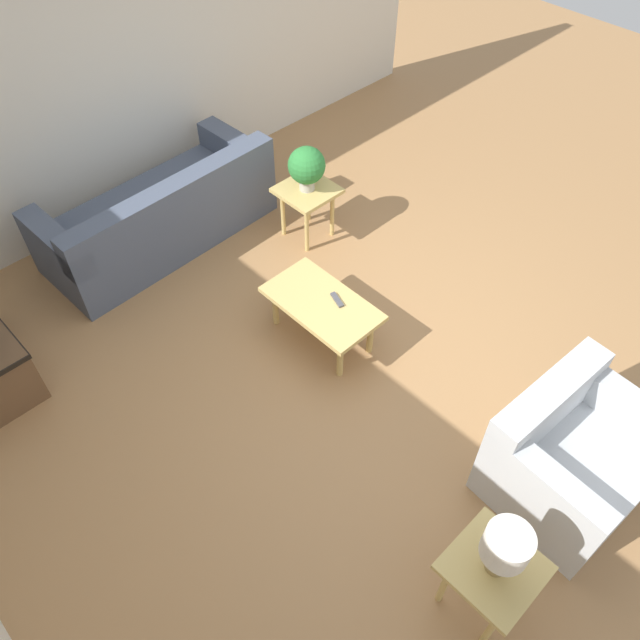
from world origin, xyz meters
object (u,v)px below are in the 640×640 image
object	(u,v)px
armchair	(569,456)
coffee_table	(322,306)
table_lamp	(506,548)
side_table_lamp	(492,573)
potted_plant	(307,166)
side_table_plant	(307,197)
sofa	(161,215)

from	to	relation	value
armchair	coffee_table	xyz separation A→B (m)	(2.02, 0.25, 0.03)
table_lamp	armchair	bearing A→B (deg)	-84.45
side_table_lamp	potted_plant	bearing A→B (deg)	-26.38
side_table_plant	side_table_lamp	xyz separation A→B (m)	(-3.12, 1.55, 0.00)
coffee_table	armchair	bearing A→B (deg)	-172.92
armchair	coffee_table	world-z (taller)	armchair
sofa	table_lamp	world-z (taller)	table_lamp
armchair	side_table_plant	xyz separation A→B (m)	(3.03, -0.54, 0.11)
armchair	potted_plant	size ratio (longest dim) A/B	2.52
potted_plant	table_lamp	world-z (taller)	potted_plant
table_lamp	coffee_table	bearing A→B (deg)	-19.76
potted_plant	armchair	bearing A→B (deg)	169.91
sofa	table_lamp	size ratio (longest dim) A/B	5.58
side_table_plant	table_lamp	bearing A→B (deg)	153.62
coffee_table	side_table_lamp	distance (m)	2.25
sofa	potted_plant	size ratio (longest dim) A/B	5.22
coffee_table	sofa	bearing A→B (deg)	7.03
side_table_plant	side_table_lamp	size ratio (longest dim) A/B	1.00
sofa	potted_plant	distance (m)	1.41
potted_plant	side_table_lamp	bearing A→B (deg)	153.62
sofa	potted_plant	xyz separation A→B (m)	(-0.85, -1.02, 0.46)
coffee_table	potted_plant	size ratio (longest dim) A/B	2.24
side_table_plant	table_lamp	xyz separation A→B (m)	(-3.12, 1.55, 0.34)
armchair	sofa	bearing A→B (deg)	100.66
armchair	side_table_plant	bearing A→B (deg)	83.51
sofa	side_table_plant	xyz separation A→B (m)	(-0.85, -1.02, 0.14)
side_table_lamp	armchair	bearing A→B (deg)	-84.45
side_table_lamp	table_lamp	world-z (taller)	table_lamp
coffee_table	side_table_plant	size ratio (longest dim) A/B	1.76
side_table_plant	table_lamp	world-z (taller)	table_lamp
sofa	side_table_lamp	distance (m)	4.01
table_lamp	side_table_plant	bearing A→B (deg)	-26.38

